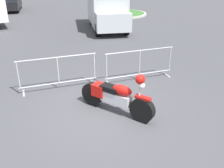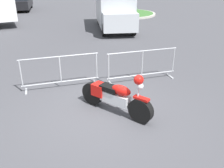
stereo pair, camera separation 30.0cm
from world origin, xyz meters
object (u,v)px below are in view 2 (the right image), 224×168
(crowd_barrier_far, at_px, (142,65))
(delivery_van, at_px, (115,9))
(parked_car_black, at_px, (21,2))
(crowd_barrier_near, at_px, (60,71))
(motorcycle, at_px, (115,96))

(crowd_barrier_far, bearing_deg, delivery_van, 83.71)
(delivery_van, xyz_separation_m, parked_car_black, (-6.69, 9.47, -0.50))
(parked_car_black, bearing_deg, crowd_barrier_near, -169.02)
(motorcycle, distance_m, parked_car_black, 19.97)
(crowd_barrier_far, distance_m, delivery_van, 8.21)
(crowd_barrier_near, distance_m, crowd_barrier_far, 2.71)
(delivery_van, relative_size, parked_car_black, 1.19)
(crowd_barrier_near, relative_size, parked_car_black, 0.57)
(motorcycle, relative_size, crowd_barrier_far, 0.73)
(motorcycle, xyz_separation_m, crowd_barrier_near, (-1.36, 1.86, 0.08))
(crowd_barrier_near, distance_m, delivery_van, 8.93)
(motorcycle, relative_size, crowd_barrier_near, 0.73)
(delivery_van, bearing_deg, crowd_barrier_far, -1.22)
(motorcycle, height_order, crowd_barrier_far, motorcycle)
(crowd_barrier_near, bearing_deg, motorcycle, -53.90)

